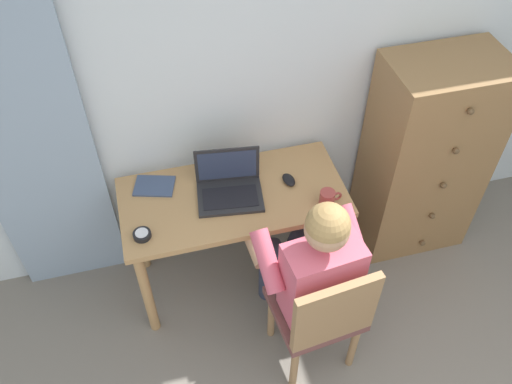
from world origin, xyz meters
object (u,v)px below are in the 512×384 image
at_px(dresser, 424,158).
at_px(coffee_mug, 328,199).
at_px(computer_mouse, 289,180).
at_px(person_seated, 310,263).
at_px(desk_clock, 142,235).
at_px(notebook_pad, 154,186).
at_px(chair, 322,313).
at_px(desk, 234,210).
at_px(laptop, 229,186).

distance_m(dresser, coffee_mug, 0.78).
bearing_deg(dresser, computer_mouse, -175.86).
height_order(person_seated, desk_clock, person_seated).
distance_m(desk_clock, notebook_pad, 0.34).
relative_size(chair, notebook_pad, 4.15).
bearing_deg(coffee_mug, notebook_pad, 157.19).
bearing_deg(desk, desk_clock, -162.25).
relative_size(notebook_pad, coffee_mug, 1.75).
height_order(chair, coffee_mug, chair).
xyz_separation_m(desk, chair, (0.29, -0.65, -0.14)).
relative_size(dresser, person_seated, 1.10).
relative_size(chair, desk_clock, 9.67).
xyz_separation_m(desk_clock, coffee_mug, (0.95, -0.03, 0.03)).
distance_m(chair, laptop, 0.80).
relative_size(dresser, computer_mouse, 13.13).
bearing_deg(notebook_pad, desk, -6.10).
bearing_deg(dresser, person_seated, -148.41).
bearing_deg(desk, chair, -66.08).
height_order(dresser, computer_mouse, dresser).
height_order(chair, laptop, laptop).
relative_size(person_seated, computer_mouse, 11.89).
bearing_deg(coffee_mug, laptop, 155.53).
relative_size(dresser, coffee_mug, 10.94).
height_order(dresser, desk_clock, dresser).
distance_m(dresser, person_seated, 1.06).
relative_size(person_seated, coffee_mug, 9.91).
distance_m(desk, desk_clock, 0.54).
bearing_deg(coffee_mug, chair, -109.82).
bearing_deg(dresser, chair, -140.25).
distance_m(person_seated, notebook_pad, 0.93).
height_order(laptop, computer_mouse, laptop).
bearing_deg(desk_clock, chair, -32.25).
relative_size(chair, person_seated, 0.73).
bearing_deg(computer_mouse, coffee_mug, -64.89).
distance_m(chair, coffee_mug, 0.58).
xyz_separation_m(dresser, notebook_pad, (-1.57, 0.09, 0.09)).
height_order(dresser, notebook_pad, dresser).
distance_m(laptop, desk_clock, 0.52).
relative_size(laptop, notebook_pad, 1.76).
bearing_deg(dresser, notebook_pad, 176.86).
xyz_separation_m(chair, person_seated, (-0.02, 0.18, 0.18)).
bearing_deg(computer_mouse, chair, -101.23).
bearing_deg(laptop, computer_mouse, -0.83).
relative_size(desk, laptop, 3.23).
distance_m(computer_mouse, desk_clock, 0.83).
xyz_separation_m(desk, dresser, (1.17, 0.08, 0.03)).
relative_size(computer_mouse, notebook_pad, 0.48).
height_order(desk, chair, chair).
relative_size(dresser, notebook_pad, 6.25).
xyz_separation_m(notebook_pad, coffee_mug, (0.85, -0.36, 0.04)).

